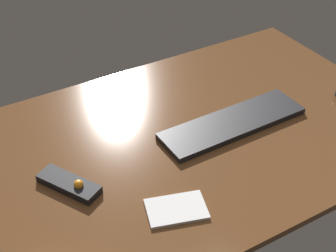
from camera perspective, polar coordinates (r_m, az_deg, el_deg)
The scene contains 4 objects.
desk at distance 146.53cm, azimuth 1.26°, elevation -1.75°, with size 140.00×84.00×2.00cm, color brown.
keyboard at distance 151.55cm, azimuth 7.30°, elevation 0.33°, with size 45.59×13.04×1.80cm, color black.
media_remote at distance 132.44cm, azimuth -11.02°, elevation -6.42°, with size 13.31×17.86×3.76cm.
notepad at distance 124.92cm, azimuth 0.95°, elevation -9.33°, with size 14.54×9.55×0.79cm, color silver.
Camera 1 is at (-60.82, -96.60, 92.87)cm, focal length 54.17 mm.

